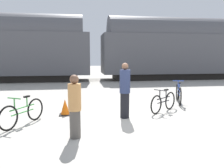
{
  "coord_description": "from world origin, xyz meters",
  "views": [
    {
      "loc": [
        -1.35,
        -6.21,
        2.01
      ],
      "look_at": [
        -0.31,
        0.83,
        1.1
      ],
      "focal_mm": 35.0,
      "sensor_mm": 36.0,
      "label": 1
    }
  ],
  "objects_px": {
    "bicycle_blue": "(179,94)",
    "traffic_cone": "(65,108)",
    "bicycle_green": "(23,113)",
    "freight_train": "(96,47)",
    "person_in_navy": "(125,90)",
    "person_in_tan": "(75,106)",
    "bicycle_black": "(163,102)"
  },
  "relations": [
    {
      "from": "bicycle_blue",
      "to": "traffic_cone",
      "type": "height_order",
      "value": "bicycle_blue"
    },
    {
      "from": "bicycle_blue",
      "to": "bicycle_green",
      "type": "bearing_deg",
      "value": -159.81
    },
    {
      "from": "freight_train",
      "to": "person_in_navy",
      "type": "distance_m",
      "value": 11.75
    },
    {
      "from": "bicycle_green",
      "to": "bicycle_blue",
      "type": "bearing_deg",
      "value": 20.19
    },
    {
      "from": "person_in_navy",
      "to": "traffic_cone",
      "type": "bearing_deg",
      "value": 91.36
    },
    {
      "from": "freight_train",
      "to": "person_in_tan",
      "type": "bearing_deg",
      "value": -96.45
    },
    {
      "from": "bicycle_blue",
      "to": "person_in_tan",
      "type": "xyz_separation_m",
      "value": [
        -4.3,
        -3.39,
        0.38
      ]
    },
    {
      "from": "person_in_navy",
      "to": "bicycle_black",
      "type": "bearing_deg",
      "value": -50.89
    },
    {
      "from": "person_in_tan",
      "to": "bicycle_black",
      "type": "bearing_deg",
      "value": -130.2
    },
    {
      "from": "freight_train",
      "to": "person_in_navy",
      "type": "relative_size",
      "value": 14.74
    },
    {
      "from": "bicycle_black",
      "to": "person_in_tan",
      "type": "distance_m",
      "value": 3.8
    },
    {
      "from": "person_in_navy",
      "to": "freight_train",
      "type": "bearing_deg",
      "value": 19.74
    },
    {
      "from": "freight_train",
      "to": "traffic_cone",
      "type": "relative_size",
      "value": 48.18
    },
    {
      "from": "freight_train",
      "to": "traffic_cone",
      "type": "height_order",
      "value": "freight_train"
    },
    {
      "from": "bicycle_green",
      "to": "freight_train",
      "type": "bearing_deg",
      "value": 75.76
    },
    {
      "from": "traffic_cone",
      "to": "freight_train",
      "type": "bearing_deg",
      "value": 80.3
    },
    {
      "from": "bicycle_blue",
      "to": "person_in_tan",
      "type": "height_order",
      "value": "person_in_tan"
    },
    {
      "from": "freight_train",
      "to": "bicycle_blue",
      "type": "distance_m",
      "value": 10.44
    },
    {
      "from": "bicycle_green",
      "to": "person_in_tan",
      "type": "distance_m",
      "value": 2.02
    },
    {
      "from": "bicycle_blue",
      "to": "bicycle_green",
      "type": "distance_m",
      "value": 6.22
    },
    {
      "from": "freight_train",
      "to": "bicycle_black",
      "type": "xyz_separation_m",
      "value": [
        1.63,
        -11.04,
        -2.42
      ]
    },
    {
      "from": "bicycle_black",
      "to": "person_in_tan",
      "type": "height_order",
      "value": "person_in_tan"
    },
    {
      "from": "freight_train",
      "to": "person_in_navy",
      "type": "height_order",
      "value": "freight_train"
    },
    {
      "from": "bicycle_green",
      "to": "person_in_navy",
      "type": "bearing_deg",
      "value": 5.84
    },
    {
      "from": "freight_train",
      "to": "bicycle_green",
      "type": "xyz_separation_m",
      "value": [
        -3.02,
        -11.91,
        -2.41
      ]
    },
    {
      "from": "bicycle_black",
      "to": "traffic_cone",
      "type": "bearing_deg",
      "value": 178.73
    },
    {
      "from": "person_in_navy",
      "to": "traffic_cone",
      "type": "relative_size",
      "value": 3.27
    },
    {
      "from": "freight_train",
      "to": "person_in_tan",
      "type": "height_order",
      "value": "freight_train"
    },
    {
      "from": "bicycle_green",
      "to": "person_in_navy",
      "type": "distance_m",
      "value": 3.17
    },
    {
      "from": "freight_train",
      "to": "person_in_tan",
      "type": "relative_size",
      "value": 16.89
    },
    {
      "from": "bicycle_blue",
      "to": "traffic_cone",
      "type": "bearing_deg",
      "value": -165.72
    },
    {
      "from": "bicycle_blue",
      "to": "person_in_tan",
      "type": "bearing_deg",
      "value": -141.74
    }
  ]
}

